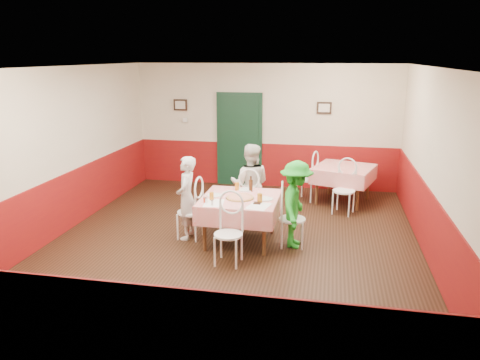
% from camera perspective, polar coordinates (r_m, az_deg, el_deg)
% --- Properties ---
extents(floor, '(7.00, 7.00, 0.00)m').
position_cam_1_polar(floor, '(7.78, -0.67, -7.49)').
color(floor, black).
rests_on(floor, ground).
extents(ceiling, '(7.00, 7.00, 0.00)m').
position_cam_1_polar(ceiling, '(7.19, -0.74, 13.60)').
color(ceiling, white).
rests_on(ceiling, back_wall).
extents(back_wall, '(6.00, 0.10, 2.80)m').
position_cam_1_polar(back_wall, '(10.75, 3.13, 6.56)').
color(back_wall, beige).
rests_on(back_wall, ground).
extents(front_wall, '(6.00, 0.10, 2.80)m').
position_cam_1_polar(front_wall, '(4.14, -10.72, -7.68)').
color(front_wall, beige).
rests_on(front_wall, ground).
extents(left_wall, '(0.10, 7.00, 2.80)m').
position_cam_1_polar(left_wall, '(8.48, -20.99, 3.29)').
color(left_wall, beige).
rests_on(left_wall, ground).
extents(right_wall, '(0.10, 7.00, 2.80)m').
position_cam_1_polar(right_wall, '(7.37, 22.80, 1.46)').
color(right_wall, beige).
rests_on(right_wall, ground).
extents(wainscot_back, '(6.00, 0.03, 1.00)m').
position_cam_1_polar(wainscot_back, '(10.91, 3.06, 1.87)').
color(wainscot_back, maroon).
rests_on(wainscot_back, ground).
extents(wainscot_front, '(6.00, 0.03, 1.00)m').
position_cam_1_polar(wainscot_front, '(4.57, -10.08, -18.08)').
color(wainscot_front, maroon).
rests_on(wainscot_front, ground).
extents(wainscot_left, '(0.03, 7.00, 1.00)m').
position_cam_1_polar(wainscot_left, '(8.69, -20.35, -2.52)').
color(wainscot_left, maroon).
rests_on(wainscot_left, ground).
extents(wainscot_right, '(0.03, 7.00, 1.00)m').
position_cam_1_polar(wainscot_right, '(7.61, 22.00, -5.13)').
color(wainscot_right, maroon).
rests_on(wainscot_right, ground).
extents(door, '(0.96, 0.06, 2.10)m').
position_cam_1_polar(door, '(10.86, -0.08, 4.79)').
color(door, black).
rests_on(door, ground).
extents(picture_left, '(0.32, 0.03, 0.26)m').
position_cam_1_polar(picture_left, '(11.10, -7.28, 9.07)').
color(picture_left, black).
rests_on(picture_left, back_wall).
extents(picture_right, '(0.32, 0.03, 0.26)m').
position_cam_1_polar(picture_right, '(10.55, 10.22, 8.65)').
color(picture_right, black).
rests_on(picture_right, back_wall).
extents(thermostat, '(0.10, 0.03, 0.10)m').
position_cam_1_polar(thermostat, '(11.11, -6.72, 7.28)').
color(thermostat, white).
rests_on(thermostat, back_wall).
extents(main_table, '(1.23, 1.23, 0.77)m').
position_cam_1_polar(main_table, '(7.64, 0.00, -4.89)').
color(main_table, red).
rests_on(main_table, ground).
extents(second_table, '(1.40, 1.40, 0.77)m').
position_cam_1_polar(second_table, '(9.93, 12.44, -0.54)').
color(second_table, red).
rests_on(second_table, ground).
extents(chair_left, '(0.46, 0.46, 0.90)m').
position_cam_1_polar(chair_left, '(7.82, -6.12, -3.92)').
color(chair_left, white).
rests_on(chair_left, ground).
extents(chair_right, '(0.46, 0.46, 0.90)m').
position_cam_1_polar(chair_right, '(7.51, 6.39, -4.77)').
color(chair_right, white).
rests_on(chair_right, ground).
extents(chair_far, '(0.47, 0.47, 0.90)m').
position_cam_1_polar(chair_far, '(8.41, 1.16, -2.48)').
color(chair_far, white).
rests_on(chair_far, ground).
extents(chair_near, '(0.45, 0.45, 0.90)m').
position_cam_1_polar(chair_near, '(6.84, -1.43, -6.68)').
color(chair_near, white).
rests_on(chair_near, ground).
extents(chair_second_a, '(0.53, 0.53, 0.90)m').
position_cam_1_polar(chair_second_a, '(9.91, 8.13, 0.09)').
color(chair_second_a, white).
rests_on(chair_second_a, ground).
extents(chair_second_b, '(0.53, 0.53, 0.90)m').
position_cam_1_polar(chair_second_b, '(9.18, 12.54, -1.33)').
color(chair_second_b, white).
rests_on(chair_second_b, ground).
extents(pizza, '(0.43, 0.43, 0.03)m').
position_cam_1_polar(pizza, '(7.46, -0.01, -2.16)').
color(pizza, '#B74723').
rests_on(pizza, main_table).
extents(plate_left, '(0.25, 0.25, 0.01)m').
position_cam_1_polar(plate_left, '(7.62, -3.15, -1.86)').
color(plate_left, white).
rests_on(plate_left, main_table).
extents(plate_right, '(0.25, 0.25, 0.01)m').
position_cam_1_polar(plate_right, '(7.43, 3.07, -2.31)').
color(plate_right, white).
rests_on(plate_right, main_table).
extents(plate_far, '(0.25, 0.25, 0.01)m').
position_cam_1_polar(plate_far, '(7.91, 0.71, -1.20)').
color(plate_far, white).
rests_on(plate_far, main_table).
extents(glass_a, '(0.07, 0.07, 0.13)m').
position_cam_1_polar(glass_a, '(7.38, -3.48, -1.98)').
color(glass_a, '#BF7219').
rests_on(glass_a, main_table).
extents(glass_b, '(0.08, 0.08, 0.14)m').
position_cam_1_polar(glass_b, '(7.25, 2.42, -2.22)').
color(glass_b, '#BF7219').
rests_on(glass_b, main_table).
extents(glass_c, '(0.07, 0.07, 0.13)m').
position_cam_1_polar(glass_c, '(7.91, -0.37, -0.77)').
color(glass_c, '#BF7219').
rests_on(glass_c, main_table).
extents(beer_bottle, '(0.07, 0.07, 0.24)m').
position_cam_1_polar(beer_bottle, '(7.83, 1.33, -0.53)').
color(beer_bottle, '#381C0A').
rests_on(beer_bottle, main_table).
extents(shaker_a, '(0.04, 0.04, 0.09)m').
position_cam_1_polar(shaker_a, '(7.24, -4.12, -2.48)').
color(shaker_a, silver).
rests_on(shaker_a, main_table).
extents(shaker_b, '(0.04, 0.04, 0.09)m').
position_cam_1_polar(shaker_b, '(7.13, -3.41, -2.77)').
color(shaker_b, silver).
rests_on(shaker_b, main_table).
extents(shaker_c, '(0.04, 0.04, 0.09)m').
position_cam_1_polar(shaker_c, '(7.26, -4.34, -2.44)').
color(shaker_c, '#B23319').
rests_on(shaker_c, main_table).
extents(menu_left, '(0.35, 0.44, 0.00)m').
position_cam_1_polar(menu_left, '(7.25, -3.19, -2.81)').
color(menu_left, white).
rests_on(menu_left, main_table).
extents(menu_right, '(0.38, 0.46, 0.00)m').
position_cam_1_polar(menu_right, '(7.10, 2.30, -3.19)').
color(menu_right, white).
rests_on(menu_right, main_table).
extents(wallet, '(0.11, 0.09, 0.02)m').
position_cam_1_polar(wallet, '(7.21, 2.10, -2.83)').
color(wallet, black).
rests_on(wallet, main_table).
extents(diner_left, '(0.36, 0.53, 1.39)m').
position_cam_1_polar(diner_left, '(7.76, -6.53, -2.17)').
color(diner_left, gray).
rests_on(diner_left, ground).
extents(diner_far, '(0.75, 0.60, 1.47)m').
position_cam_1_polar(diner_far, '(8.38, 1.23, -0.52)').
color(diner_far, gray).
rests_on(diner_far, ground).
extents(diner_right, '(0.55, 0.92, 1.40)m').
position_cam_1_polar(diner_right, '(7.42, 6.83, -2.98)').
color(diner_right, gray).
rests_on(diner_right, ground).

